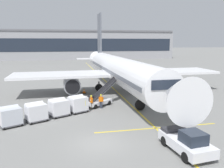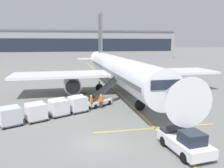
{
  "view_description": "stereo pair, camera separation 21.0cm",
  "coord_description": "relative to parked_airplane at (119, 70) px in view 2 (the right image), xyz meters",
  "views": [
    {
      "loc": [
        -2.45,
        -17.09,
        7.95
      ],
      "look_at": [
        3.18,
        10.29,
        2.85
      ],
      "focal_mm": 37.01,
      "sensor_mm": 36.0,
      "label": 1
    },
    {
      "loc": [
        -2.24,
        -17.13,
        7.95
      ],
      "look_at": [
        3.18,
        10.29,
        2.85
      ],
      "focal_mm": 37.01,
      "sensor_mm": 36.0,
      "label": 2
    }
  ],
  "objects": [
    {
      "name": "baggage_cart_fourth",
      "position": [
        -13.61,
        -13.07,
        -2.56
      ],
      "size": [
        2.79,
        2.32,
        1.91
      ],
      "color": "#515156",
      "rests_on": "ground"
    },
    {
      "name": "apron_guidance_line_stop_bar",
      "position": [
        0.02,
        -16.39,
        -3.55
      ],
      "size": [
        12.0,
        0.2,
        0.01
      ],
      "color": "yellow",
      "rests_on": "ground"
    },
    {
      "name": "ground_crew_by_carts",
      "position": [
        -4.18,
        -8.87,
        -2.56
      ],
      "size": [
        0.56,
        0.33,
        1.74
      ],
      "color": "#333847",
      "rests_on": "ground"
    },
    {
      "name": "pushback_tug",
      "position": [
        0.15,
        -21.36,
        -2.73
      ],
      "size": [
        2.58,
        4.61,
        1.83
      ],
      "color": "silver",
      "rests_on": "ground"
    },
    {
      "name": "apron_guidance_line_lead_in",
      "position": [
        -0.19,
        -0.76,
        -3.55
      ],
      "size": [
        0.2,
        110.0,
        0.01
      ],
      "color": "yellow",
      "rests_on": "ground"
    },
    {
      "name": "baggage_cart_lead",
      "position": [
        -7.02,
        -9.85,
        -2.56
      ],
      "size": [
        2.79,
        2.32,
        1.91
      ],
      "color": "#515156",
      "rests_on": "ground"
    },
    {
      "name": "baggage_cart_third",
      "position": [
        -11.35,
        -12.13,
        -2.56
      ],
      "size": [
        2.79,
        2.32,
        1.91
      ],
      "color": "#515156",
      "rests_on": "ground"
    },
    {
      "name": "ground_crew_marshaller",
      "position": [
        -5.38,
        -9.09,
        -2.56
      ],
      "size": [
        0.35,
        0.55,
        1.74
      ],
      "color": "#514C42",
      "rests_on": "ground"
    },
    {
      "name": "belt_loader",
      "position": [
        -4.16,
        -7.55,
        -2.64
      ],
      "size": [
        4.93,
        3.97,
        3.36
      ],
      "color": "silver",
      "rests_on": "ground"
    },
    {
      "name": "parked_airplane",
      "position": [
        0.0,
        0.0,
        0.0
      ],
      "size": [
        32.66,
        42.98,
        14.21
      ],
      "color": "white",
      "rests_on": "ground"
    },
    {
      "name": "baggage_cart_second",
      "position": [
        -9.13,
        -10.87,
        -2.56
      ],
      "size": [
        2.79,
        2.32,
        1.91
      ],
      "color": "#515156",
      "rests_on": "ground"
    },
    {
      "name": "ground_crew_by_loader",
      "position": [
        -6.16,
        -10.11,
        -2.56
      ],
      "size": [
        0.42,
        0.47,
        1.74
      ],
      "color": "black",
      "rests_on": "ground"
    },
    {
      "name": "ground_plane",
      "position": [
        -5.88,
        -18.58,
        -3.56
      ],
      "size": [
        600.0,
        600.0,
        0.0
      ],
      "primitive_type": "plane",
      "color": "slate"
    },
    {
      "name": "terminal_building",
      "position": [
        -10.44,
        77.02,
        3.06
      ],
      "size": [
        107.97,
        14.88,
        13.34
      ],
      "color": "#939399",
      "rests_on": "ground"
    },
    {
      "name": "safety_cone_engine_keepout",
      "position": [
        -5.5,
        -0.09,
        -3.19
      ],
      "size": [
        0.67,
        0.67,
        0.76
      ],
      "color": "black",
      "rests_on": "ground"
    }
  ]
}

